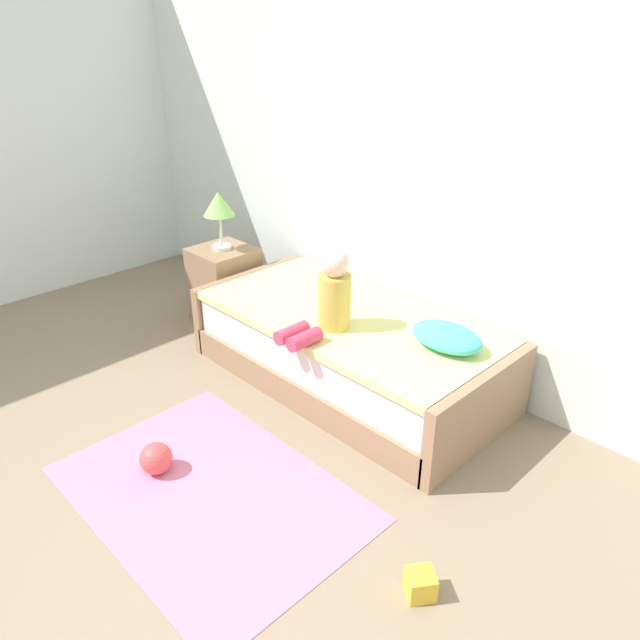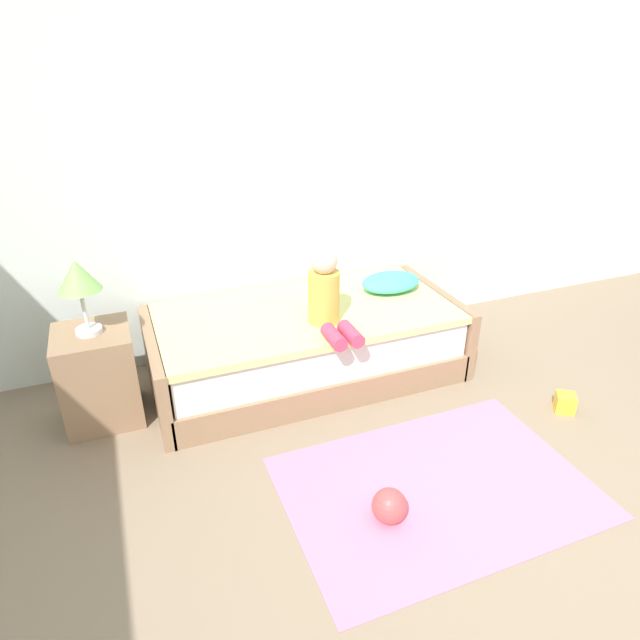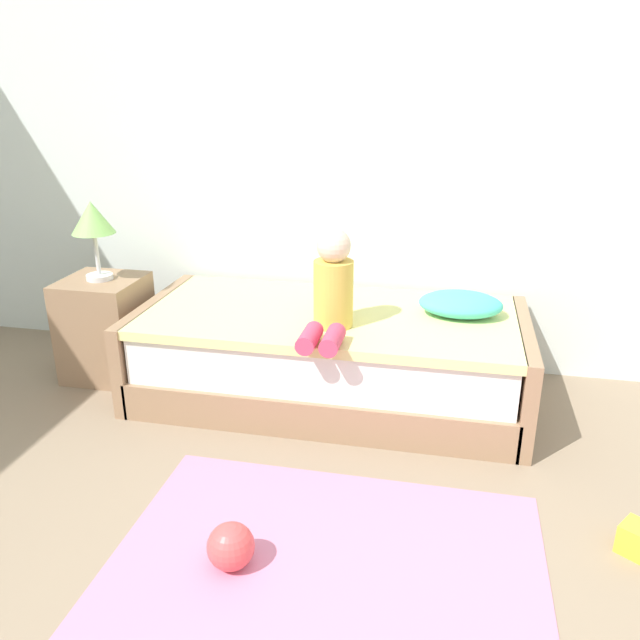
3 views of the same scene
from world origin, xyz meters
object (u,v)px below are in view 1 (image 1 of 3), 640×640
Objects in this scene: pillow at (447,337)px; toy_ball at (156,458)px; nightstand at (225,284)px; table_lamp at (219,207)px; toy_block at (420,584)px; bed at (347,349)px; child_figure at (329,299)px.

toy_ball is (-0.77, -1.50, -0.48)m from pillow.
table_lamp is at bearing 0.00° from nightstand.
toy_block is (0.70, -1.11, -0.51)m from pillow.
bed is 1.41m from toy_ball.
toy_ball is at bearing -117.31° from pillow.
toy_block is at bearing 14.80° from toy_ball.
nightstand is 3.41× the size of toy_ball.
bed is 0.76m from pillow.
toy_ball is 1.52m from toy_block.
pillow is (0.69, 0.10, 0.32)m from bed.
pillow is 2.50× the size of toy_ball.
child_figure is 4.34× the size of toy_block.
nightstand is 1.18× the size of child_figure.
nightstand is at bearing 180.00° from table_lamp.
pillow is (2.04, 0.10, 0.26)m from nightstand.
toy_ball is (-0.09, -1.40, -0.16)m from bed.
pillow reaches higher than bed.
bed is 4.80× the size of pillow.
nightstand is at bearing 132.05° from toy_ball.
pillow is at bearing 2.79° from table_lamp.
child_figure is at bearing 83.14° from toy_ball.
bed is at bearing -171.72° from pillow.
table_lamp is 2.07m from pillow.
child_figure reaches higher than toy_block.
child_figure is (1.40, -0.23, 0.40)m from nightstand.
pillow reaches higher than toy_ball.
table_lamp is 0.88× the size of child_figure.
toy_ball is (1.26, -1.40, -0.85)m from table_lamp.
nightstand is (-1.35, 0.00, 0.05)m from bed.
table_lamp is 3.83× the size of toy_block.
child_figure is (1.40, -0.23, -0.23)m from table_lamp.
toy_block is (1.47, 0.39, -0.03)m from toy_ball.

